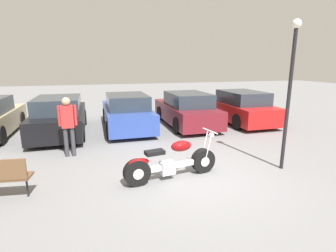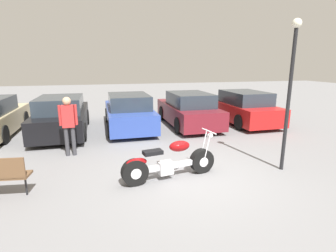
# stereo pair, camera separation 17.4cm
# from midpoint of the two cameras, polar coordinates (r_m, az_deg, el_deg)

# --- Properties ---
(ground_plane) EXTENTS (60.00, 60.00, 0.00)m
(ground_plane) POSITION_cam_midpoint_polar(r_m,az_deg,el_deg) (6.53, 5.27, -10.86)
(ground_plane) COLOR slate
(motorcycle) EXTENTS (2.35, 0.78, 1.07)m
(motorcycle) POSITION_cam_midpoint_polar(r_m,az_deg,el_deg) (6.25, -0.25, -7.96)
(motorcycle) COLOR black
(motorcycle) RESTS_ON ground_plane
(parked_car_black) EXTENTS (1.86, 4.41, 1.46)m
(parked_car_black) POSITION_cam_midpoint_polar(r_m,az_deg,el_deg) (10.97, -22.93, 1.88)
(parked_car_black) COLOR black
(parked_car_black) RESTS_ON ground_plane
(parked_car_blue) EXTENTS (1.86, 4.41, 1.46)m
(parked_car_blue) POSITION_cam_midpoint_polar(r_m,az_deg,el_deg) (11.12, -9.39, 2.92)
(parked_car_blue) COLOR #2D479E
(parked_car_blue) RESTS_ON ground_plane
(parked_car_maroon) EXTENTS (1.86, 4.41, 1.46)m
(parked_car_maroon) POSITION_cam_midpoint_polar(r_m,az_deg,el_deg) (11.61, 3.56, 3.52)
(parked_car_maroon) COLOR maroon
(parked_car_maroon) RESTS_ON ground_plane
(parked_car_red) EXTENTS (1.86, 4.41, 1.46)m
(parked_car_red) POSITION_cam_midpoint_polar(r_m,az_deg,el_deg) (12.65, 14.92, 3.91)
(parked_car_red) COLOR red
(parked_car_red) RESTS_ON ground_plane
(lamp_post) EXTENTS (0.22, 0.22, 3.69)m
(lamp_post) POSITION_cam_midpoint_polar(r_m,az_deg,el_deg) (7.08, 24.48, 8.94)
(lamp_post) COLOR black
(lamp_post) RESTS_ON ground_plane
(person_standing) EXTENTS (0.52, 0.24, 1.76)m
(person_standing) POSITION_cam_midpoint_polar(r_m,az_deg,el_deg) (8.12, -21.55, 0.90)
(person_standing) COLOR #38383D
(person_standing) RESTS_ON ground_plane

